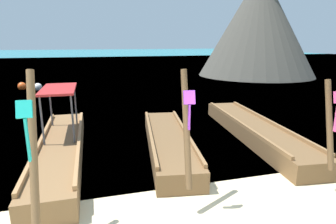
{
  "coord_description": "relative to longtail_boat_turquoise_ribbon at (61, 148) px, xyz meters",
  "views": [
    {
      "loc": [
        -2.03,
        -3.14,
        3.11
      ],
      "look_at": [
        0.0,
        4.25,
        1.21
      ],
      "focal_mm": 30.27,
      "sensor_mm": 36.0,
      "label": 1
    }
  ],
  "objects": [
    {
      "name": "mooring_buoy_far",
      "position": [
        -3.47,
        12.64,
        -0.06
      ],
      "size": [
        0.54,
        0.54,
        0.54
      ],
      "color": "#EA5119",
      "rests_on": "sea_water"
    },
    {
      "name": "karst_rock",
      "position": [
        16.48,
        16.34,
        4.14
      ],
      "size": [
        12.1,
        10.55,
        9.91
      ],
      "color": "#47443D",
      "rests_on": "ground"
    },
    {
      "name": "longtail_boat_violet_ribbon",
      "position": [
        2.96,
        -0.13,
        -0.06
      ],
      "size": [
        1.86,
        5.87,
        2.62
      ],
      "color": "brown",
      "rests_on": "ground"
    },
    {
      "name": "longtail_boat_pink_ribbon",
      "position": [
        6.01,
        0.2,
        -0.06
      ],
      "size": [
        1.78,
        6.85,
        2.36
      ],
      "color": "brown",
      "rests_on": "ground"
    },
    {
      "name": "sea_water",
      "position": [
        2.92,
        57.72,
        -0.32
      ],
      "size": [
        120.0,
        120.0,
        0.0
      ],
      "primitive_type": "plane",
      "color": "teal",
      "rests_on": "ground"
    },
    {
      "name": "longtail_boat_turquoise_ribbon",
      "position": [
        0.0,
        0.0,
        0.0
      ],
      "size": [
        1.07,
        6.91,
        2.71
      ],
      "color": "brown",
      "rests_on": "ground"
    },
    {
      "name": "mooring_buoy_near",
      "position": [
        -2.44,
        12.12,
        -0.07
      ],
      "size": [
        0.51,
        0.51,
        0.51
      ],
      "color": "white",
      "rests_on": "sea_water"
    }
  ]
}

